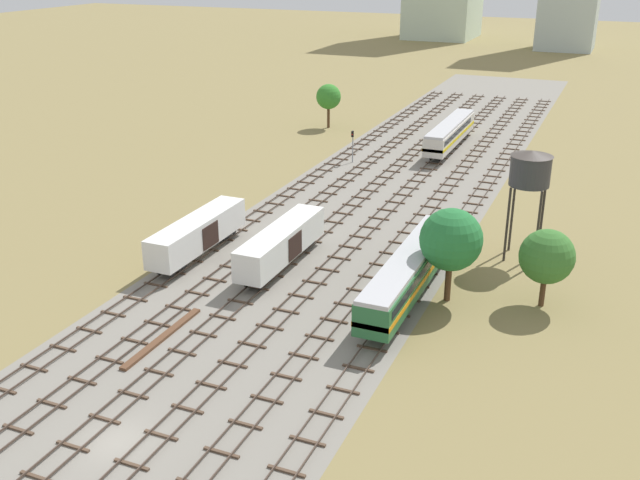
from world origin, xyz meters
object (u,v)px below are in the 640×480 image
Objects in this scene: diesel_railcar_centre_midfar at (450,132)px; water_tower at (530,170)px; diesel_railcar_right_nearest at (409,271)px; freight_boxcar_far_left_near at (198,232)px; freight_boxcar_centre_left_mid at (281,243)px; signal_post_nearest at (353,142)px.

water_tower is at bearing -66.61° from diesel_railcar_centre_midfar.
freight_boxcar_far_left_near is (-21.43, 0.99, -0.15)m from diesel_railcar_right_nearest.
freight_boxcar_far_left_near is 1.00× the size of freight_boxcar_centre_left_mid.
signal_post_nearest is at bearing 100.12° from freight_boxcar_centre_left_mid.
diesel_railcar_right_nearest is at bearing -2.64° from freight_boxcar_far_left_near.
diesel_railcar_right_nearest is 1.46× the size of freight_boxcar_far_left_near.
diesel_railcar_right_nearest is 4.48× the size of signal_post_nearest.
diesel_railcar_centre_midfar is (4.28, 48.44, 0.15)m from freight_boxcar_centre_left_mid.
signal_post_nearest is at bearing 137.09° from water_tower.
freight_boxcar_far_left_near is at bearing -93.32° from signal_post_nearest.
freight_boxcar_far_left_near is at bearing -104.64° from diesel_railcar_centre_midfar.
freight_boxcar_centre_left_mid is (8.58, 0.78, 0.00)m from freight_boxcar_far_left_near.
water_tower is at bearing 28.43° from freight_boxcar_centre_left_mid.
diesel_railcar_right_nearest is 1.46× the size of freight_boxcar_centre_left_mid.
diesel_railcar_centre_midfar is (-8.58, 50.21, 0.00)m from diesel_railcar_right_nearest.
signal_post_nearest is at bearing -130.87° from diesel_railcar_centre_midfar.
signal_post_nearest is (-19.29, 37.82, 0.35)m from diesel_railcar_right_nearest.
water_tower is (7.59, 12.83, 6.26)m from diesel_railcar_right_nearest.
water_tower is at bearing 59.41° from diesel_railcar_right_nearest.
freight_boxcar_centre_left_mid is 36.63m from signal_post_nearest.
diesel_railcar_centre_midfar is (12.86, 49.22, 0.15)m from freight_boxcar_far_left_near.
freight_boxcar_far_left_near is 50.87m from diesel_railcar_centre_midfar.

